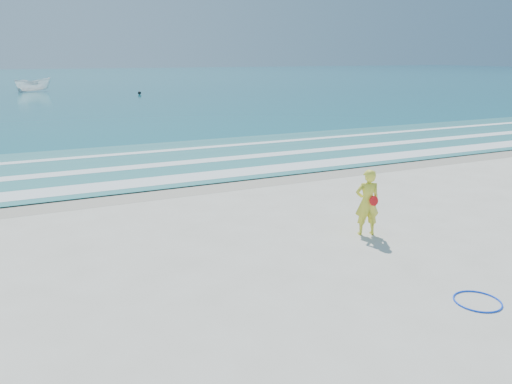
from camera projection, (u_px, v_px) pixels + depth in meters
name	position (u px, v px, depth m)	size (l,w,h in m)	color
ground	(338.00, 277.00, 11.19)	(400.00, 400.00, 0.00)	silver
wet_sand	(204.00, 186.00, 19.03)	(400.00, 2.40, 0.00)	#B2A893
ocean	(47.00, 80.00, 102.74)	(400.00, 190.00, 0.04)	#19727F
shallow	(168.00, 160.00, 23.38)	(400.00, 10.00, 0.01)	#59B7AD
foam_near	(193.00, 177.00, 20.15)	(400.00, 1.40, 0.01)	white
foam_mid	(173.00, 164.00, 22.68)	(400.00, 0.90, 0.01)	white
foam_far	(155.00, 151.00, 25.56)	(400.00, 0.60, 0.01)	white
hoop	(477.00, 301.00, 10.03)	(0.94, 0.94, 0.03)	#0E44FF
boat	(33.00, 85.00, 67.96)	(1.80, 4.79, 1.85)	white
buoy	(139.00, 93.00, 63.12)	(0.42, 0.42, 0.42)	black
woman	(367.00, 202.00, 13.61)	(0.78, 0.63, 1.85)	yellow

